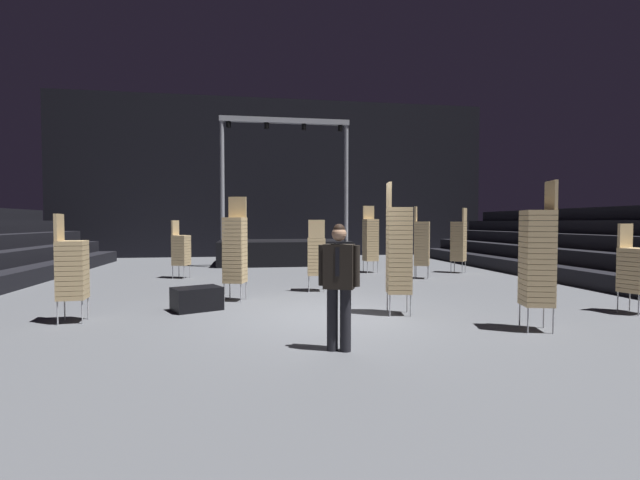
% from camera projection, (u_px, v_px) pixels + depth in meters
% --- Properties ---
extents(ground_plane, '(22.00, 30.00, 0.10)m').
position_uv_depth(ground_plane, '(326.00, 318.00, 8.41)').
color(ground_plane, '#515459').
extents(arena_end_wall, '(22.00, 0.30, 8.00)m').
position_uv_depth(arena_end_wall, '(277.00, 178.00, 23.05)').
color(arena_end_wall, black).
rests_on(arena_end_wall, ground_plane).
extents(stage_riser, '(5.31, 3.33, 5.76)m').
position_uv_depth(stage_riser, '(283.00, 249.00, 18.97)').
color(stage_riser, black).
rests_on(stage_riser, ground_plane).
extents(man_with_tie, '(0.56, 0.36, 1.72)m').
position_uv_depth(man_with_tie, '(339.00, 279.00, 6.05)').
color(man_with_tie, black).
rests_on(man_with_tie, ground_plane).
extents(chair_stack_front_left, '(0.47, 0.47, 1.88)m').
position_uv_depth(chair_stack_front_left, '(72.00, 268.00, 7.80)').
color(chair_stack_front_left, '#B2B5BA').
rests_on(chair_stack_front_left, ground_plane).
extents(chair_stack_front_right, '(0.59, 0.59, 2.22)m').
position_uv_depth(chair_stack_front_right, '(422.00, 243.00, 13.89)').
color(chair_stack_front_right, '#B2B5BA').
rests_on(chair_stack_front_right, ground_plane).
extents(chair_stack_mid_left, '(0.49, 0.49, 1.79)m').
position_uv_depth(chair_stack_mid_left, '(316.00, 255.00, 11.36)').
color(chair_stack_mid_left, '#B2B5BA').
rests_on(chair_stack_mid_left, ground_plane).
extents(chair_stack_mid_right, '(0.62, 0.62, 2.22)m').
position_uv_depth(chair_stack_mid_right, '(459.00, 240.00, 15.46)').
color(chair_stack_mid_right, '#B2B5BA').
rests_on(chair_stack_mid_right, ground_plane).
extents(chair_stack_mid_centre, '(0.51, 0.51, 2.48)m').
position_uv_depth(chair_stack_mid_centre, '(399.00, 249.00, 8.45)').
color(chair_stack_mid_centre, '#B2B5BA').
rests_on(chair_stack_mid_centre, ground_plane).
extents(chair_stack_rear_left, '(0.55, 0.55, 1.71)m').
position_uv_depth(chair_stack_rear_left, '(634.00, 268.00, 8.57)').
color(chair_stack_rear_left, '#B2B5BA').
rests_on(chair_stack_rear_left, ground_plane).
extents(chair_stack_rear_right, '(0.57, 0.57, 1.79)m').
position_uv_depth(chair_stack_rear_right, '(181.00, 249.00, 13.98)').
color(chair_stack_rear_right, '#B2B5BA').
rests_on(chair_stack_rear_right, ground_plane).
extents(chair_stack_rear_centre, '(0.54, 0.54, 2.39)m').
position_uv_depth(chair_stack_rear_centre, '(538.00, 256.00, 7.18)').
color(chair_stack_rear_centre, '#B2B5BA').
rests_on(chair_stack_rear_centre, ground_plane).
extents(chair_stack_aisle_left, '(0.49, 0.49, 2.31)m').
position_uv_depth(chair_stack_aisle_left, '(370.00, 239.00, 15.56)').
color(chair_stack_aisle_left, '#B2B5BA').
rests_on(chair_stack_aisle_left, ground_plane).
extents(chair_stack_aisle_right, '(0.55, 0.55, 2.31)m').
position_uv_depth(chair_stack_aisle_right, '(235.00, 249.00, 9.95)').
color(chair_stack_aisle_right, '#B2B5BA').
rests_on(chair_stack_aisle_right, ground_plane).
extents(equipment_road_case, '(1.07, 0.93, 0.45)m').
position_uv_depth(equipment_road_case, '(197.00, 299.00, 8.90)').
color(equipment_road_case, black).
rests_on(equipment_road_case, ground_plane).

